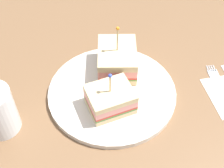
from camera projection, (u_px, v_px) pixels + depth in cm
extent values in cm
cube|color=brown|center=(112.00, 97.00, 65.47)|extent=(110.95, 110.95, 2.00)
cylinder|color=silver|center=(112.00, 92.00, 64.30)|extent=(26.25, 26.25, 1.16)
cube|color=beige|center=(112.00, 105.00, 60.59)|extent=(10.03, 10.67, 1.21)
cube|color=#478438|center=(112.00, 102.00, 59.99)|extent=(10.03, 10.67, 0.40)
cube|color=red|center=(112.00, 101.00, 59.66)|extent=(10.03, 10.67, 0.50)
cube|color=#E59389|center=(112.00, 98.00, 58.96)|extent=(10.03, 10.67, 1.38)
cube|color=beige|center=(112.00, 93.00, 57.99)|extent=(10.03, 10.67, 1.21)
cylinder|color=tan|center=(112.00, 85.00, 56.21)|extent=(0.30, 0.30, 4.78)
sphere|color=blue|center=(112.00, 76.00, 54.43)|extent=(0.70, 0.70, 0.70)
cube|color=beige|center=(117.00, 66.00, 67.49)|extent=(10.87, 8.86, 1.48)
cube|color=#478438|center=(117.00, 63.00, 66.79)|extent=(10.87, 8.86, 0.40)
cube|color=red|center=(117.00, 62.00, 66.45)|extent=(10.87, 8.86, 0.50)
cube|color=#E59389|center=(117.00, 58.00, 65.64)|extent=(10.87, 8.86, 1.69)
cube|color=beige|center=(117.00, 53.00, 64.46)|extent=(10.87, 8.86, 1.48)
cylinder|color=tan|center=(117.00, 41.00, 62.13)|extent=(0.30, 0.30, 6.26)
sphere|color=orange|center=(118.00, 28.00, 59.80)|extent=(0.70, 0.70, 0.70)
cylinder|color=gold|center=(0.00, 117.00, 57.34)|extent=(6.04, 6.04, 5.56)
cube|color=silver|center=(223.00, 96.00, 64.23)|extent=(7.93, 2.05, 0.35)
cube|color=silver|center=(214.00, 75.00, 68.07)|extent=(3.94, 2.82, 0.35)
cube|color=silver|center=(214.00, 68.00, 69.59)|extent=(2.00, 0.54, 0.35)
cube|color=silver|center=(212.00, 68.00, 69.55)|extent=(2.00, 0.54, 0.35)
cube|color=silver|center=(210.00, 68.00, 69.52)|extent=(2.00, 0.54, 0.35)
cube|color=silver|center=(208.00, 69.00, 69.48)|extent=(2.00, 0.54, 0.35)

